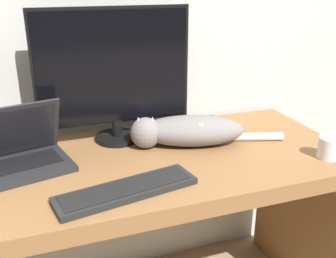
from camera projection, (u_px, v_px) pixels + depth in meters
desk at (132, 198)px, 1.46m from camera, size 1.63×0.68×0.77m
monitor at (113, 74)px, 1.48m from camera, size 0.59×0.17×0.52m
laptop at (20, 156)px, 1.33m from camera, size 0.35×0.29×0.22m
external_keyboard at (127, 190)px, 1.19m from camera, size 0.45×0.20×0.02m
cat at (186, 130)px, 1.51m from camera, size 0.60×0.28×0.12m
coffee_mug at (329, 148)px, 1.41m from camera, size 0.08×0.08×0.08m
small_toy at (209, 124)px, 1.66m from camera, size 0.06×0.06×0.06m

